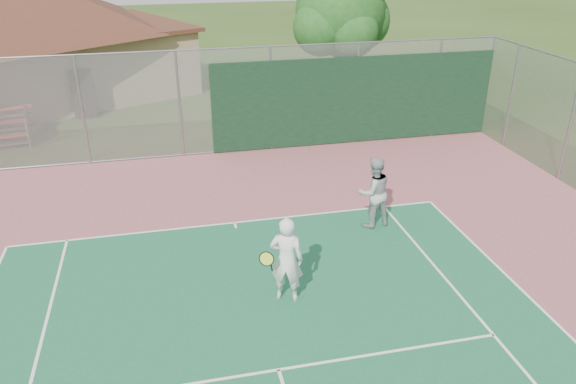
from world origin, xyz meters
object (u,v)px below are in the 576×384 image
object	(u,v)px
tree	(342,14)
player_white_front	(286,260)
player_grey_back	(373,193)
clubhouse	(40,34)

from	to	relation	value
tree	player_white_front	size ratio (longest dim) A/B	3.15
player_white_front	player_grey_back	xyz separation A→B (m)	(2.82, 2.60, -0.01)
player_white_front	tree	bearing A→B (deg)	-90.69
tree	player_grey_back	distance (m)	10.86
player_grey_back	player_white_front	bearing A→B (deg)	33.41
tree	clubhouse	bearing A→B (deg)	159.05
clubhouse	tree	world-z (taller)	tree
clubhouse	player_white_front	distance (m)	18.93
clubhouse	player_grey_back	bearing A→B (deg)	-80.80
player_grey_back	clubhouse	bearing A→B (deg)	-65.61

